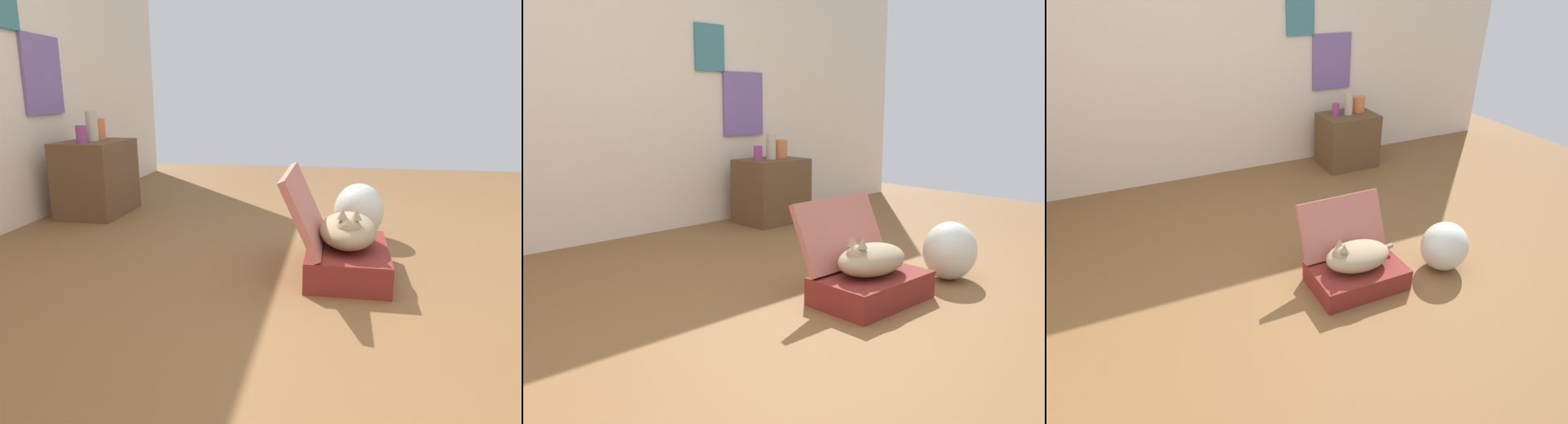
{
  "view_description": "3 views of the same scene",
  "coord_description": "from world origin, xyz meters",
  "views": [
    {
      "loc": [
        -2.1,
        0.04,
        0.89
      ],
      "look_at": [
        0.33,
        0.45,
        0.27
      ],
      "focal_mm": 32.28,
      "sensor_mm": 36.0,
      "label": 1
    },
    {
      "loc": [
        -2.1,
        -1.79,
        1.05
      ],
      "look_at": [
        0.11,
        0.57,
        0.41
      ],
      "focal_mm": 38.66,
      "sensor_mm": 36.0,
      "label": 2
    },
    {
      "loc": [
        -1.08,
        -2.0,
        1.84
      ],
      "look_at": [
        0.08,
        0.54,
        0.3
      ],
      "focal_mm": 29.95,
      "sensor_mm": 36.0,
      "label": 3
    }
  ],
  "objects": [
    {
      "name": "suitcase_lid",
      "position": [
        0.19,
        0.2,
        0.34
      ],
      "size": [
        0.61,
        0.2,
        0.38
      ],
      "primitive_type": "cube",
      "rotation": [
        1.14,
        0.0,
        0.0
      ],
      "color": "#B26356",
      "rests_on": "suitcase_base"
    },
    {
      "name": "wall_back",
      "position": [
        0.0,
        2.26,
        1.3
      ],
      "size": [
        6.4,
        0.15,
        2.6
      ],
      "color": "beige",
      "rests_on": "ground"
    },
    {
      "name": "side_table",
      "position": [
        1.15,
        1.85,
        0.28
      ],
      "size": [
        0.57,
        0.43,
        0.56
      ],
      "primitive_type": "cube",
      "color": "brown",
      "rests_on": "ground"
    },
    {
      "name": "vase_tall",
      "position": [
        1.01,
        1.86,
        0.62
      ],
      "size": [
        0.07,
        0.07,
        0.12
      ],
      "primitive_type": "cylinder",
      "color": "#8C387A",
      "rests_on": "side_table"
    },
    {
      "name": "vase_round",
      "position": [
        1.15,
        1.85,
        0.66
      ],
      "size": [
        0.08,
        0.08,
        0.22
      ],
      "primitive_type": "cylinder",
      "color": "#B7AD99",
      "rests_on": "side_table"
    },
    {
      "name": "vase_short",
      "position": [
        1.29,
        1.9,
        0.64
      ],
      "size": [
        0.14,
        0.14,
        0.16
      ],
      "primitive_type": "cylinder",
      "color": "#CC6B38",
      "rests_on": "side_table"
    },
    {
      "name": "cat",
      "position": [
        0.18,
        -0.02,
        0.24
      ],
      "size": [
        0.52,
        0.28,
        0.22
      ],
      "color": "#998466",
      "rests_on": "suitcase_base"
    },
    {
      "name": "suitcase_base",
      "position": [
        0.19,
        -0.02,
        0.08
      ],
      "size": [
        0.61,
        0.4,
        0.15
      ],
      "primitive_type": "cube",
      "color": "maroon",
      "rests_on": "ground"
    },
    {
      "name": "ground_plane",
      "position": [
        0.0,
        0.0,
        0.0
      ],
      "size": [
        7.68,
        7.68,
        0.0
      ],
      "primitive_type": "plane",
      "color": "brown",
      "rests_on": "ground"
    },
    {
      "name": "plastic_bag_white",
      "position": [
        0.84,
        -0.1,
        0.17
      ],
      "size": [
        0.33,
        0.31,
        0.35
      ],
      "primitive_type": "ellipsoid",
      "color": "silver",
      "rests_on": "ground"
    }
  ]
}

